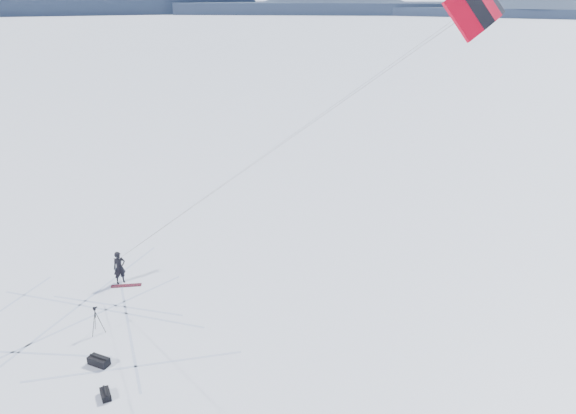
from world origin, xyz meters
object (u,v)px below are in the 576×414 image
Objects in this scene: snowkiter at (121,282)px; gear_bag_a at (99,361)px; snowboard at (126,286)px; gear_bag_b at (105,394)px; tripod at (96,316)px.

snowkiter is 1.85× the size of gear_bag_a.
snowboard is 8.66m from gear_bag_b.
gear_bag_b is at bearing -74.92° from tripod.
gear_bag_b is (6.50, -6.36, 0.14)m from snowkiter.
snowkiter is 6.99m from gear_bag_a.
tripod is 1.73× the size of gear_bag_b.
tripod is 1.39× the size of gear_bag_a.
gear_bag_a reaches higher than gear_bag_b.
tripod is at bearing -99.64° from snowboard.
snowkiter is 1.14× the size of snowboard.
snowkiter is 4.71m from tripod.
tripod reaches higher than gear_bag_b.
tripod is (2.76, -3.72, 0.86)m from snowkiter.
snowboard is at bearing 82.19° from tripod.
tripod is 4.63m from gear_bag_b.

